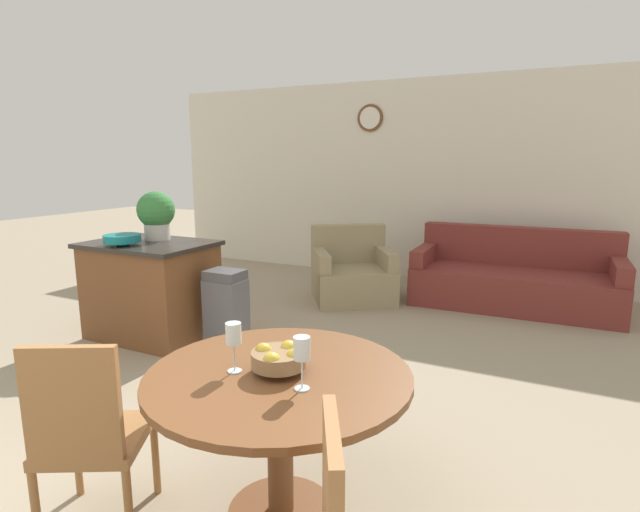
% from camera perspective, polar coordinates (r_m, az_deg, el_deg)
% --- Properties ---
extents(wall_back, '(8.00, 0.09, 2.70)m').
position_cam_1_polar(wall_back, '(6.97, 11.89, 8.37)').
color(wall_back, silver).
rests_on(wall_back, ground_plane).
extents(dining_table, '(1.18, 1.18, 0.72)m').
position_cam_1_polar(dining_table, '(2.34, -4.65, -16.74)').
color(dining_table, brown).
rests_on(dining_table, ground_plane).
extents(dining_chair_near_left, '(0.57, 0.57, 0.93)m').
position_cam_1_polar(dining_chair_near_left, '(2.48, -25.01, -17.61)').
color(dining_chair_near_left, '#9E6B3D').
rests_on(dining_chair_near_left, ground_plane).
extents(fruit_bowl, '(0.24, 0.24, 0.12)m').
position_cam_1_polar(fruit_bowl, '(2.24, -4.70, -11.53)').
color(fruit_bowl, olive).
rests_on(fruit_bowl, dining_table).
extents(wine_glass_left, '(0.07, 0.07, 0.23)m').
position_cam_1_polar(wine_glass_left, '(2.24, -9.86, -8.96)').
color(wine_glass_left, silver).
rests_on(wine_glass_left, dining_table).
extents(wine_glass_right, '(0.07, 0.07, 0.23)m').
position_cam_1_polar(wine_glass_right, '(2.05, -2.10, -10.74)').
color(wine_glass_right, silver).
rests_on(wine_glass_right, dining_table).
extents(kitchen_island, '(1.13, 0.80, 0.90)m').
position_cam_1_polar(kitchen_island, '(4.92, -18.71, -3.64)').
color(kitchen_island, brown).
rests_on(kitchen_island, ground_plane).
extents(teal_bowl, '(0.32, 0.32, 0.09)m').
position_cam_1_polar(teal_bowl, '(4.75, -21.68, 1.86)').
color(teal_bowl, '#147A7F').
rests_on(teal_bowl, kitchen_island).
extents(potted_plant, '(0.35, 0.35, 0.45)m').
position_cam_1_polar(potted_plant, '(4.94, -18.22, 4.64)').
color(potted_plant, beige).
rests_on(potted_plant, kitchen_island).
extents(trash_bin, '(0.33, 0.25, 0.71)m').
position_cam_1_polar(trash_bin, '(4.45, -10.66, -6.10)').
color(trash_bin, '#56565B').
rests_on(trash_bin, ground_plane).
extents(couch, '(2.22, 1.01, 0.86)m').
position_cam_1_polar(couch, '(6.09, 21.31, -2.58)').
color(couch, maroon).
rests_on(couch, ground_plane).
extents(armchair, '(1.21, 1.19, 0.86)m').
position_cam_1_polar(armchair, '(5.93, 3.68, -2.22)').
color(armchair, '#998966').
rests_on(armchair, ground_plane).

